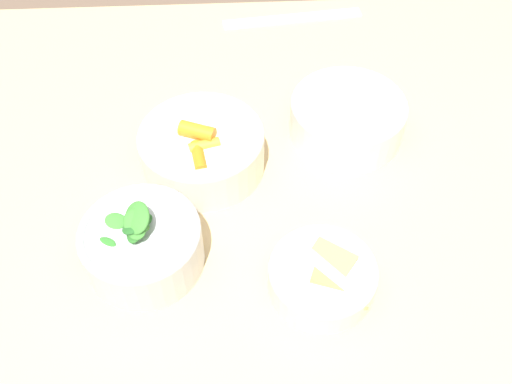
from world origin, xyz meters
TOP-DOWN VIEW (x-y plane):
  - dining_table at (0.00, 0.00)m, footprint 1.29×1.04m
  - bowl_carrots at (-0.11, 0.08)m, footprint 0.18×0.18m
  - bowl_greens at (-0.18, -0.08)m, footprint 0.16×0.15m
  - bowl_beans_hotdog at (0.11, 0.14)m, footprint 0.18×0.18m
  - bowl_cookies at (0.04, -0.13)m, footprint 0.14×0.14m
  - ruler at (0.06, 0.46)m, footprint 0.27×0.06m

SIDE VIEW (x-z plane):
  - dining_table at x=0.00m, z-range 0.28..1.04m
  - ruler at x=0.06m, z-range 0.76..0.76m
  - bowl_cookies at x=0.04m, z-range 0.76..0.80m
  - bowl_beans_hotdog at x=0.11m, z-range 0.76..0.82m
  - bowl_carrots at x=-0.11m, z-range 0.75..0.84m
  - bowl_greens at x=-0.18m, z-range 0.75..0.85m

